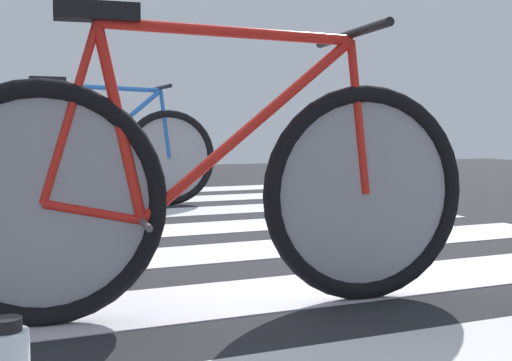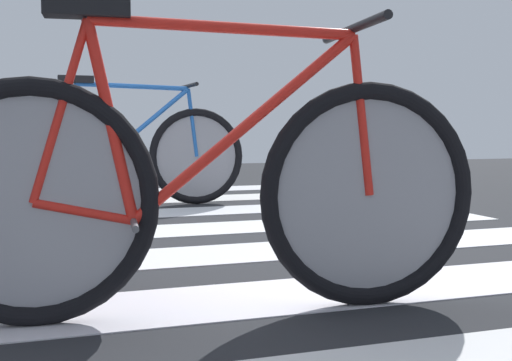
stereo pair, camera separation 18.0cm
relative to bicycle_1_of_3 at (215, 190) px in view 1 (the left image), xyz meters
name	(u,v)px [view 1 (the left image)]	position (x,y,z in m)	size (l,w,h in m)	color
ground	(29,263)	(-0.49, 1.07, -0.40)	(18.00, 14.00, 0.02)	#222427
crosswalk_markings	(34,251)	(-0.45, 1.27, -0.38)	(5.46, 5.75, 0.00)	silver
bicycle_1_of_3	(215,190)	(0.00, 0.00, 0.00)	(1.73, 0.52, 0.93)	black
bicycle_3_of_3	(100,155)	(0.12, 2.83, 0.00)	(1.74, 0.52, 0.93)	black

